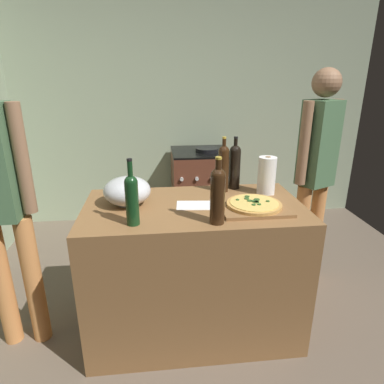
{
  "coord_description": "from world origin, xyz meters",
  "views": [
    {
      "loc": [
        -0.31,
        -1.3,
        1.66
      ],
      "look_at": [
        -0.09,
        0.68,
        0.95
      ],
      "focal_mm": 31.16,
      "sensor_mm": 36.0,
      "label": 1
    }
  ],
  "objects": [
    {
      "name": "pizza",
      "position": [
        0.25,
        0.48,
        0.93
      ],
      "size": [
        0.32,
        0.32,
        0.03
      ],
      "color": "tan",
      "rests_on": "cutting_board"
    },
    {
      "name": "cutting_board",
      "position": [
        0.25,
        0.48,
        0.91
      ],
      "size": [
        0.4,
        0.32,
        0.02
      ],
      "primitive_type": "cube",
      "color": "olive",
      "rests_on": "counter"
    },
    {
      "name": "recipe_sheet",
      "position": [
        -0.1,
        0.57,
        0.9
      ],
      "size": [
        0.22,
        0.17,
        0.0
      ],
      "primitive_type": "cube",
      "rotation": [
        0.0,
        0.0,
        -0.1
      ],
      "color": "white",
      "rests_on": "counter"
    },
    {
      "name": "stove",
      "position": [
        0.16,
        2.14,
        0.45
      ],
      "size": [
        0.6,
        0.62,
        0.93
      ],
      "color": "brown",
      "rests_on": "ground_plane"
    },
    {
      "name": "person_in_red",
      "position": [
        0.9,
        1.04,
        0.99
      ],
      "size": [
        0.37,
        0.28,
        1.71
      ],
      "color": "#D88C4C",
      "rests_on": "ground_plane"
    },
    {
      "name": "wine_bottle_amber",
      "position": [
        -0.0,
        0.31,
        1.07
      ],
      "size": [
        0.08,
        0.08,
        0.36
      ],
      "color": "#331E0F",
      "rests_on": "counter"
    },
    {
      "name": "mixing_bowl",
      "position": [
        -0.5,
        0.63,
        0.99
      ],
      "size": [
        0.29,
        0.29,
        0.17
      ],
      "color": "#B2B2B7",
      "rests_on": "counter"
    },
    {
      "name": "kitchen_wall_rear",
      "position": [
        0.0,
        2.54,
        1.3
      ],
      "size": [
        4.26,
        0.1,
        2.6
      ],
      "primitive_type": "cube",
      "color": "#99A889",
      "rests_on": "ground_plane"
    },
    {
      "name": "ground_plane",
      "position": [
        0.0,
        1.25,
        -0.01
      ],
      "size": [
        4.26,
        3.09,
        0.02
      ],
      "primitive_type": "cube",
      "color": "#6B5B4C"
    },
    {
      "name": "counter",
      "position": [
        -0.09,
        0.58,
        0.45
      ],
      "size": [
        1.34,
        0.73,
        0.9
      ],
      "primitive_type": "cube",
      "color": "olive",
      "rests_on": "ground_plane"
    },
    {
      "name": "paper_towel_roll",
      "position": [
        0.41,
        0.73,
        1.03
      ],
      "size": [
        0.12,
        0.12,
        0.26
      ],
      "color": "white",
      "rests_on": "counter"
    },
    {
      "name": "wine_bottle_clear",
      "position": [
        0.13,
        0.81,
        1.07
      ],
      "size": [
        0.07,
        0.07,
        0.37
      ],
      "color": "#331E0F",
      "rests_on": "counter"
    },
    {
      "name": "person_in_stripes",
      "position": [
        -1.2,
        0.57,
        1.02
      ],
      "size": [
        0.38,
        0.21,
        1.75
      ],
      "color": "#D88C4C",
      "rests_on": "ground_plane"
    },
    {
      "name": "wine_bottle_dark",
      "position": [
        0.22,
        0.87,
        1.07
      ],
      "size": [
        0.08,
        0.08,
        0.36
      ],
      "color": "black",
      "rests_on": "counter"
    },
    {
      "name": "wine_bottle_green",
      "position": [
        -0.45,
        0.34,
        1.05
      ],
      "size": [
        0.07,
        0.07,
        0.36
      ],
      "color": "#143819",
      "rests_on": "counter"
    }
  ]
}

